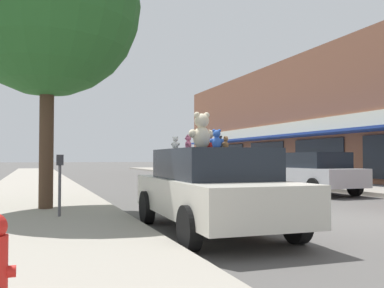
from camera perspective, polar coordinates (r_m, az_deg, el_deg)
ground_plane at (r=10.05m, az=20.52°, el=-9.48°), size 260.00×260.00×0.00m
sidewalk_near at (r=7.66m, az=-19.52°, el=-11.37°), size 3.59×90.00×0.15m
plush_art_car at (r=7.83m, az=2.67°, el=-5.89°), size 2.08×4.50×1.52m
teddy_bear_giant at (r=8.15m, az=1.30°, el=1.70°), size 0.52×0.32×0.71m
teddy_bear_black at (r=8.70m, az=3.62°, el=0.14°), size 0.21×0.18×0.29m
teddy_bear_pink at (r=8.63m, az=-0.51°, el=0.20°), size 0.19×0.22×0.31m
teddy_bear_white at (r=8.30m, az=-2.23°, el=0.12°), size 0.18×0.17×0.26m
teddy_bear_blue at (r=7.81m, az=3.31°, el=0.62°), size 0.27×0.20×0.36m
teddy_bear_red at (r=8.29m, az=2.37°, el=0.05°), size 0.17×0.15×0.24m
teddy_bear_brown at (r=8.03m, az=4.51°, el=0.15°), size 0.18×0.15×0.25m
parked_car_far_center at (r=16.74m, az=15.60°, el=-3.56°), size 1.93×4.35×1.55m
street_tree at (r=11.42m, az=-18.66°, el=17.18°), size 4.47×4.47×7.16m
parking_meter at (r=9.25m, az=-17.22°, el=-4.22°), size 0.14×0.10×1.27m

